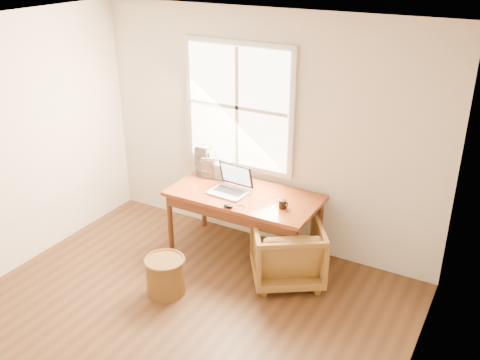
# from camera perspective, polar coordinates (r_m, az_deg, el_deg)

# --- Properties ---
(room_shell) EXTENTS (4.04, 4.54, 2.64)m
(room_shell) POSITION_cam_1_polar(r_m,az_deg,el_deg) (4.19, -10.63, -2.90)
(room_shell) COLOR #51321B
(room_shell) RESTS_ON ground
(desk) EXTENTS (1.60, 0.80, 0.04)m
(desk) POSITION_cam_1_polar(r_m,az_deg,el_deg) (5.65, 0.46, -1.66)
(desk) COLOR brown
(desk) RESTS_ON room_shell
(armchair) EXTENTS (0.97, 0.97, 0.65)m
(armchair) POSITION_cam_1_polar(r_m,az_deg,el_deg) (5.46, 5.04, -7.64)
(armchair) COLOR brown
(armchair) RESTS_ON room_shell
(wicker_stool) EXTENTS (0.40, 0.40, 0.38)m
(wicker_stool) POSITION_cam_1_polar(r_m,az_deg,el_deg) (5.37, -7.96, -10.14)
(wicker_stool) COLOR brown
(wicker_stool) RESTS_ON room_shell
(laptop) EXTENTS (0.38, 0.40, 0.27)m
(laptop) POSITION_cam_1_polar(r_m,az_deg,el_deg) (5.59, -1.30, -0.24)
(laptop) COLOR #A5A7AC
(laptop) RESTS_ON desk
(mouse) EXTENTS (0.11, 0.07, 0.04)m
(mouse) POSITION_cam_1_polar(r_m,az_deg,el_deg) (5.35, -1.24, -2.78)
(mouse) COLOR black
(mouse) RESTS_ON desk
(coffee_mug) EXTENTS (0.10, 0.10, 0.09)m
(coffee_mug) POSITION_cam_1_polar(r_m,az_deg,el_deg) (5.35, 4.56, -2.56)
(coffee_mug) COLOR black
(coffee_mug) RESTS_ON desk
(cd_stack_a) EXTENTS (0.15, 0.14, 0.30)m
(cd_stack_a) POSITION_cam_1_polar(r_m,az_deg,el_deg) (6.08, -3.48, 1.95)
(cd_stack_a) COLOR silver
(cd_stack_a) RESTS_ON desk
(cd_stack_b) EXTENTS (0.19, 0.18, 0.24)m
(cd_stack_b) POSITION_cam_1_polar(r_m,az_deg,el_deg) (6.02, -3.30, 1.43)
(cd_stack_b) COLOR #2A2B2F
(cd_stack_b) RESTS_ON desk
(cd_stack_c) EXTENTS (0.16, 0.14, 0.35)m
(cd_stack_c) POSITION_cam_1_polar(r_m,az_deg,el_deg) (6.06, -3.86, 2.13)
(cd_stack_c) COLOR #93919D
(cd_stack_c) RESTS_ON desk
(cd_stack_d) EXTENTS (0.15, 0.13, 0.18)m
(cd_stack_d) POSITION_cam_1_polar(r_m,az_deg,el_deg) (5.97, -1.86, 0.96)
(cd_stack_d) COLOR silver
(cd_stack_d) RESTS_ON desk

